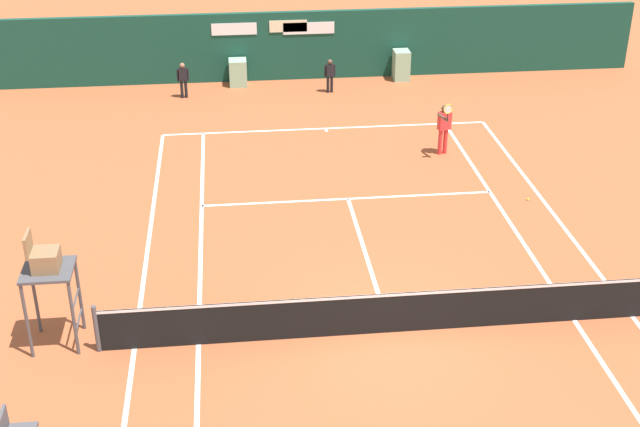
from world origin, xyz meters
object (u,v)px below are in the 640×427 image
Objects in this scene: tennis_ball_by_sideline at (528,199)px; player_on_baseline at (444,125)px; ball_kid_centre_post at (183,78)px; ball_kid_right_post at (330,73)px; umpire_chair at (47,269)px.

player_on_baseline is at bearing 114.72° from tennis_ball_by_sideline.
ball_kid_centre_post is at bearing -53.59° from player_on_baseline.
tennis_ball_by_sideline is at bearing 106.83° from ball_kid_right_post.
umpire_chair reaches higher than ball_kid_right_post.
umpire_chair is 2.06× the size of ball_kid_right_post.
tennis_ball_by_sideline is at bearing 114.55° from umpire_chair.
umpire_chair is 13.48m from player_on_baseline.
ball_kid_right_post is at bearing 114.50° from tennis_ball_by_sideline.
tennis_ball_by_sideline is (1.58, -3.43, -0.91)m from player_on_baseline.
umpire_chair is at bearing 55.77° from ball_kid_right_post.
player_on_baseline is 1.46× the size of ball_kid_right_post.
umpire_chair is at bearing 24.36° from player_on_baseline.
ball_kid_right_post is at bearing -82.11° from player_on_baseline.
ball_kid_right_post is (-2.75, 6.06, -0.23)m from player_on_baseline.
player_on_baseline is (10.18, 8.80, -0.80)m from umpire_chair.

